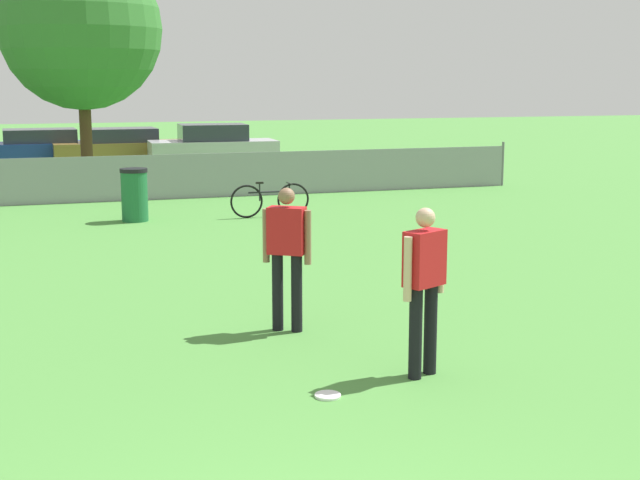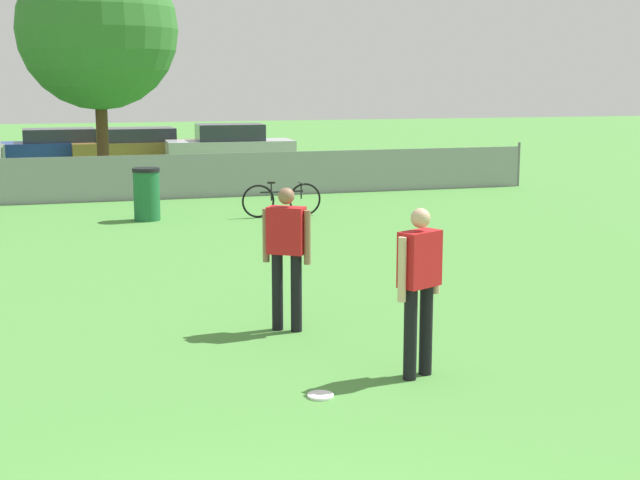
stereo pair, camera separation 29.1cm
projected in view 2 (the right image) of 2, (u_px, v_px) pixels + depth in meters
The scene contains 10 objects.
fence_backline at pixel (91, 179), 21.31m from camera, with size 22.97×0.07×1.21m.
tree_near_pole at pixel (98, 30), 23.58m from camera, with size 4.25×4.25×6.34m.
player_defender_red at pixel (287, 248), 10.23m from camera, with size 0.50×0.41×1.68m.
player_thrower_red at pixel (419, 280), 8.60m from camera, with size 0.53×0.38×1.68m.
frisbee_disc at pixel (320, 395), 8.21m from camera, with size 0.25×0.25×0.03m.
bicycle_sideline at pixel (282, 200), 19.03m from camera, with size 1.74×0.44×0.76m.
trash_bin at pixel (147, 194), 18.51m from camera, with size 0.57×0.57×1.10m.
parked_car_blue at pixel (60, 147), 30.54m from camera, with size 4.60×1.89×1.26m.
parked_car_tan at pixel (139, 147), 30.70m from camera, with size 4.58×1.91×1.28m.
parked_car_silver at pixel (230, 147), 29.55m from camera, with size 4.23×1.92×1.47m.
Camera 2 is at (-0.86, -3.91, 2.87)m, focal length 50.00 mm.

